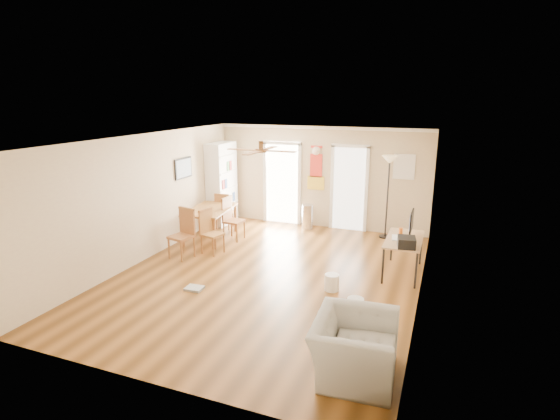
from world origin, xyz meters
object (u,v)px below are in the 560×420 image
at_px(wastebasket_a, 332,282).
at_px(printer, 407,242).
at_px(bookshelf, 222,184).
at_px(dining_chair_right_b, 212,232).
at_px(dining_chair_far, 225,211).
at_px(dining_table, 211,224).
at_px(dining_chair_near, 181,234).
at_px(torchiere_lamp, 387,197).
at_px(wastebasket_b, 355,307).
at_px(trash_can, 308,217).
at_px(computer_desk, 403,256).
at_px(armchair, 354,347).
at_px(dining_chair_right_a, 234,219).

bearing_deg(wastebasket_a, printer, 32.83).
height_order(bookshelf, dining_chair_right_b, bookshelf).
bearing_deg(dining_chair_far, printer, 150.35).
relative_size(dining_table, dining_chair_near, 1.42).
xyz_separation_m(torchiere_lamp, wastebasket_b, (0.12, -4.14, -0.84)).
xyz_separation_m(trash_can, torchiere_lamp, (1.98, -0.01, 0.68)).
distance_m(dining_table, computer_desk, 4.55).
bearing_deg(wastebasket_a, dining_chair_right_b, 163.05).
height_order(dining_chair_near, wastebasket_b, dining_chair_near).
bearing_deg(computer_desk, trash_can, 140.59).
height_order(dining_chair_near, printer, dining_chair_near).
height_order(dining_chair_near, torchiere_lamp, torchiere_lamp).
bearing_deg(computer_desk, wastebasket_b, -103.92).
xyz_separation_m(computer_desk, printer, (0.08, -0.48, 0.45)).
bearing_deg(armchair, wastebasket_b, 7.48).
bearing_deg(dining_chair_far, armchair, 124.29).
bearing_deg(dining_chair_right_b, wastebasket_b, -103.12).
relative_size(computer_desk, wastebasket_b, 4.41).
height_order(dining_chair_near, wastebasket_a, dining_chair_near).
height_order(dining_chair_far, printer, dining_chair_far).
distance_m(dining_chair_near, dining_chair_far, 2.23).
relative_size(dining_chair_near, wastebasket_b, 3.49).
distance_m(bookshelf, wastebasket_a, 4.95).
xyz_separation_m(dining_table, dining_chair_right_a, (0.55, 0.15, 0.13)).
bearing_deg(dining_chair_near, dining_chair_right_a, 84.73).
bearing_deg(armchair, dining_chair_far, 38.58).
distance_m(bookshelf, armchair, 7.06).
bearing_deg(dining_chair_far, trash_can, -167.64).
xyz_separation_m(torchiere_lamp, wastebasket_a, (-0.45, -3.36, -0.85)).
relative_size(bookshelf, wastebasket_a, 7.31).
relative_size(bookshelf, armchair, 1.92).
bearing_deg(trash_can, torchiere_lamp, -0.32).
bearing_deg(trash_can, armchair, -66.96).
bearing_deg(computer_desk, dining_chair_right_a, 170.38).
bearing_deg(dining_chair_right_a, torchiere_lamp, -62.79).
bearing_deg(dining_chair_right_a, printer, -102.20).
bearing_deg(trash_can, dining_table, -139.78).
height_order(dining_chair_right_a, armchair, dining_chair_right_a).
height_order(torchiere_lamp, wastebasket_b, torchiere_lamp).
relative_size(dining_chair_right_b, dining_chair_near, 0.93).
relative_size(torchiere_lamp, printer, 5.56).
height_order(bookshelf, torchiere_lamp, bookshelf).
bearing_deg(dining_chair_near, dining_chair_far, 106.70).
relative_size(dining_table, armchair, 1.32).
distance_m(trash_can, printer, 3.78).
distance_m(dining_chair_right_a, dining_chair_near, 1.57).
height_order(printer, wastebasket_b, printer).
height_order(dining_chair_right_a, dining_chair_far, dining_chair_right_a).
relative_size(dining_chair_right_b, printer, 2.71).
xyz_separation_m(bookshelf, dining_chair_right_b, (0.91, -2.14, -0.59)).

